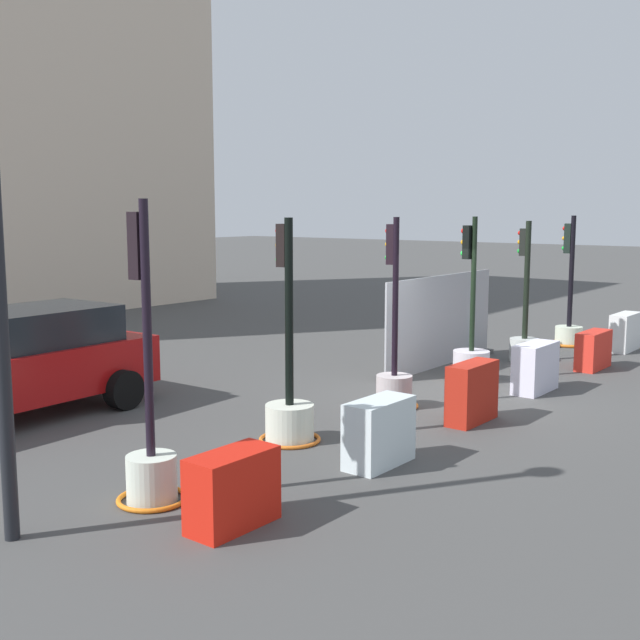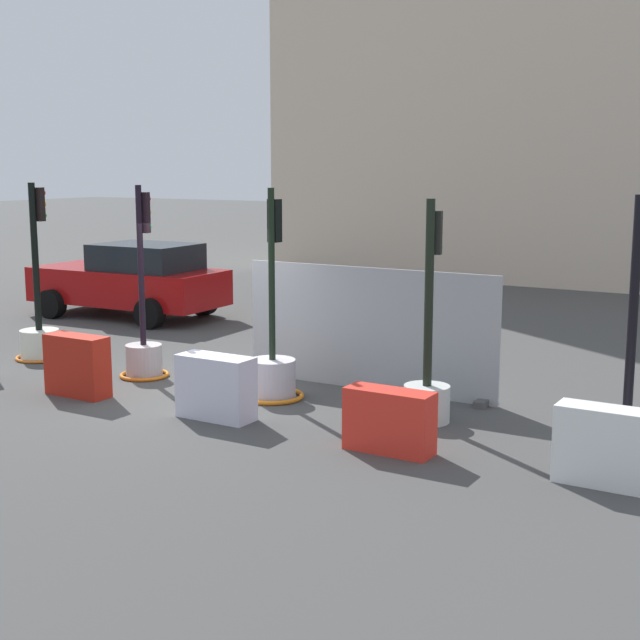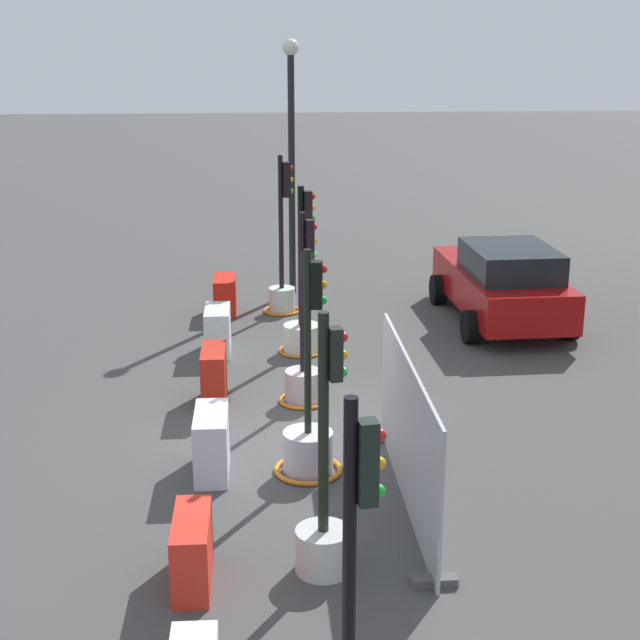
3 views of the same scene
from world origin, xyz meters
name	(u,v)px [view 2 (image 2 of 3)]	position (x,y,z in m)	size (l,w,h in m)	color
ground_plane	(192,390)	(0.00, 0.00, 0.00)	(120.00, 120.00, 0.00)	#464544
traffic_light_1	(39,330)	(-3.75, 0.46, 0.53)	(0.87, 0.87, 3.11)	silver
traffic_light_2	(144,346)	(-1.23, 0.34, 0.50)	(0.80, 0.80, 3.10)	#B9AEAF
traffic_light_3	(273,367)	(1.32, 0.26, 0.46)	(0.93, 0.93, 3.10)	silver
traffic_light_4	(428,378)	(3.79, 0.27, 0.61)	(0.62, 0.62, 2.99)	silver
traffic_light_5	(628,409)	(6.39, 0.28, 0.54)	(0.89, 0.89, 3.08)	silver
construction_barrier_2	(77,366)	(-1.28, -1.09, 0.46)	(1.03, 0.39, 0.92)	#B12114
construction_barrier_3	(216,387)	(1.25, -1.04, 0.44)	(1.08, 0.46, 0.87)	silver
construction_barrier_4	(389,421)	(3.92, -1.16, 0.38)	(1.09, 0.40, 0.77)	red
construction_barrier_5	(608,447)	(6.45, -1.02, 0.43)	(1.11, 0.41, 0.86)	white
car_red_compact	(132,280)	(-5.34, 4.66, 0.85)	(4.54, 2.34, 1.68)	#A00E0E
building_main_facade	(555,16)	(0.26, 17.77, 7.89)	(16.70, 7.59, 15.73)	beige
site_fence_panel	(367,332)	(2.28, 1.44, 0.90)	(4.21, 0.50, 1.89)	#A1A6AC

